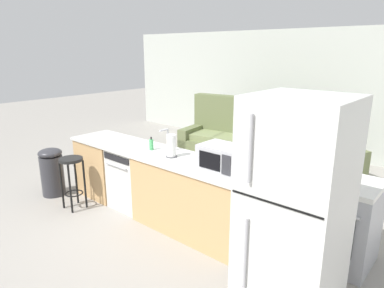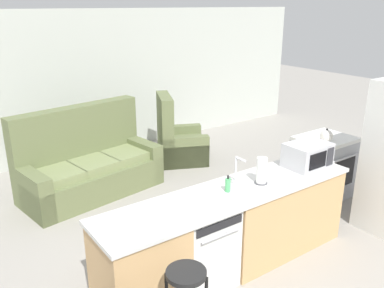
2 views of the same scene
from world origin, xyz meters
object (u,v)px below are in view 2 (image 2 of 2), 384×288
object	(u,v)px
dishwasher	(200,245)
microwave	(307,155)
kettle	(327,136)
couch	(87,167)
armchair	(177,142)
soap_bottle	(228,185)
stove_range	(322,167)
paper_towel_roll	(262,171)

from	to	relation	value
dishwasher	microwave	xyz separation A→B (m)	(1.52, -0.00, 0.62)
kettle	couch	size ratio (longest dim) A/B	0.10
kettle	armchair	distance (m)	2.71
dishwasher	soap_bottle	world-z (taller)	soap_bottle
soap_bottle	stove_range	bearing A→B (deg)	13.26
stove_range	armchair	xyz separation A→B (m)	(-0.94, 2.39, -0.10)
dishwasher	couch	distance (m)	2.67
stove_range	microwave	xyz separation A→B (m)	(-1.08, -0.55, 0.59)
soap_bottle	couch	world-z (taller)	couch
stove_range	armchair	distance (m)	2.57
stove_range	microwave	world-z (taller)	microwave
microwave	couch	bearing A→B (deg)	121.48
armchair	soap_bottle	bearing A→B (deg)	-114.12
stove_range	paper_towel_roll	world-z (taller)	paper_towel_roll
microwave	armchair	bearing A→B (deg)	87.29
soap_bottle	couch	bearing A→B (deg)	99.90
soap_bottle	armchair	xyz separation A→B (m)	(1.31, 2.92, -0.62)
couch	soap_bottle	bearing A→B (deg)	-80.10
soap_bottle	armchair	size ratio (longest dim) A/B	0.15
kettle	armchair	xyz separation A→B (m)	(-0.77, 2.52, -0.64)
armchair	paper_towel_roll	bearing A→B (deg)	-106.76
paper_towel_roll	couch	size ratio (longest dim) A/B	0.13
paper_towel_roll	couch	bearing A→B (deg)	108.02
microwave	soap_bottle	distance (m)	1.17
kettle	couch	world-z (taller)	couch
dishwasher	stove_range	xyz separation A→B (m)	(2.60, 0.55, 0.03)
microwave	kettle	xyz separation A→B (m)	(0.91, 0.42, -0.05)
dishwasher	stove_range	world-z (taller)	stove_range
stove_range	kettle	distance (m)	0.57
stove_range	paper_towel_roll	xyz separation A→B (m)	(-1.83, -0.58, 0.59)
stove_range	couch	world-z (taller)	couch
armchair	dishwasher	bearing A→B (deg)	-119.44
kettle	microwave	bearing A→B (deg)	-155.08
dishwasher	paper_towel_roll	bearing A→B (deg)	-2.14
kettle	couch	distance (m)	3.44
microwave	paper_towel_roll	distance (m)	0.76
dishwasher	stove_range	size ratio (longest dim) A/B	0.93
microwave	armchair	distance (m)	3.03
paper_towel_roll	soap_bottle	bearing A→B (deg)	173.52
dishwasher	microwave	size ratio (longest dim) A/B	1.68
microwave	dishwasher	bearing A→B (deg)	179.95
paper_towel_roll	soap_bottle	distance (m)	0.42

